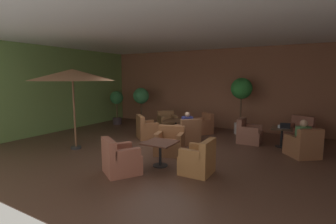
% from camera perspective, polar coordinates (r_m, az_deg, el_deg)
% --- Properties ---
extents(ground_plane, '(10.61, 8.76, 0.02)m').
position_cam_1_polar(ground_plane, '(8.09, -1.57, -8.61)').
color(ground_plane, '#4F3428').
extents(wall_back_brick, '(10.61, 0.08, 3.54)m').
position_cam_1_polar(wall_back_brick, '(11.69, 9.66, 5.26)').
color(wall_back_brick, brown).
rests_on(wall_back_brick, ground_plane).
extents(wall_left_accent, '(0.08, 8.76, 3.54)m').
position_cam_1_polar(wall_left_accent, '(11.44, -24.76, 4.59)').
color(wall_left_accent, '#6E934D').
rests_on(wall_left_accent, ground_plane).
extents(ceiling_slab, '(10.61, 8.76, 0.06)m').
position_cam_1_polar(ceiling_slab, '(7.86, -1.67, 17.31)').
color(ceiling_slab, silver).
rests_on(ceiling_slab, wall_back_brick).
extents(cafe_table_front_left, '(0.67, 0.67, 0.64)m').
position_cam_1_polar(cafe_table_front_left, '(9.07, 24.57, -4.34)').
color(cafe_table_front_left, black).
rests_on(cafe_table_front_left, ground_plane).
extents(armchair_front_left_north, '(1.04, 1.03, 0.92)m').
position_cam_1_polar(armchair_front_left_north, '(10.02, 27.69, -4.28)').
color(armchair_front_left_north, '#985949').
rests_on(armchair_front_left_north, ground_plane).
extents(armchair_front_left_east, '(0.77, 0.73, 0.86)m').
position_cam_1_polar(armchair_front_left_east, '(9.26, 17.93, -4.80)').
color(armchair_front_left_east, '#8F5947').
rests_on(armchair_front_left_east, ground_plane).
extents(armchair_front_left_south, '(1.05, 1.07, 0.87)m').
position_cam_1_polar(armchair_front_left_south, '(8.25, 28.50, -6.92)').
color(armchair_front_left_south, '#945C3B').
rests_on(armchair_front_left_south, ground_plane).
extents(cafe_table_front_right, '(0.87, 0.87, 0.64)m').
position_cam_1_polar(cafe_table_front_right, '(9.81, 1.81, -2.54)').
color(cafe_table_front_right, black).
rests_on(cafe_table_front_right, ground_plane).
extents(armchair_front_right_north, '(1.03, 1.04, 0.83)m').
position_cam_1_polar(armchair_front_right_north, '(10.37, 7.81, -3.17)').
color(armchair_front_right_north, '#955739').
rests_on(armchair_front_right_north, ground_plane).
extents(armchair_front_right_east, '(1.07, 1.06, 0.82)m').
position_cam_1_polar(armchair_front_right_east, '(10.95, -0.22, -2.50)').
color(armchair_front_right_east, '#936740').
rests_on(armchair_front_right_east, ground_plane).
extents(armchair_front_right_south, '(1.08, 1.08, 0.88)m').
position_cam_1_polar(armchair_front_right_south, '(9.50, -4.92, -4.08)').
color(armchair_front_right_south, '#9B613B').
rests_on(armchair_front_right_south, ground_plane).
extents(armchair_front_right_west, '(1.06, 1.05, 0.89)m').
position_cam_1_polar(armchair_front_right_west, '(8.77, 4.52, -5.06)').
color(armchair_front_right_west, '#976040').
rests_on(armchair_front_right_west, ground_plane).
extents(cafe_table_mid_center, '(0.80, 0.80, 0.64)m').
position_cam_1_polar(cafe_table_mid_center, '(6.51, -1.81, -8.00)').
color(cafe_table_mid_center, black).
rests_on(cafe_table_mid_center, ground_plane).
extents(armchair_mid_center_north, '(1.06, 1.07, 0.87)m').
position_cam_1_polar(armchair_mid_center_north, '(6.19, -10.85, -10.72)').
color(armchair_mid_center_north, '#9D5744').
rests_on(armchair_mid_center_north, ground_plane).
extents(armchair_mid_center_east, '(0.71, 0.72, 0.85)m').
position_cam_1_polar(armchair_mid_center_east, '(6.11, 6.92, -10.99)').
color(armchair_mid_center_east, '#A26839').
rests_on(armchair_mid_center_east, ground_plane).
extents(armchair_mid_center_south, '(0.98, 0.92, 0.82)m').
position_cam_1_polar(armchair_mid_center_south, '(7.56, 0.45, -7.27)').
color(armchair_mid_center_south, '#905B38').
rests_on(armchair_mid_center_south, ground_plane).
extents(patio_umbrella_tall_red, '(2.62, 2.62, 2.55)m').
position_cam_1_polar(patio_umbrella_tall_red, '(8.40, -21.01, 7.85)').
color(patio_umbrella_tall_red, '#2D2D2D').
rests_on(patio_umbrella_tall_red, ground_plane).
extents(potted_tree_left_corner, '(0.64, 0.64, 1.64)m').
position_cam_1_polar(potted_tree_left_corner, '(12.43, -11.63, 2.28)').
color(potted_tree_left_corner, '#382B30').
rests_on(potted_tree_left_corner, ground_plane).
extents(potted_tree_mid_left, '(0.84, 0.84, 2.28)m').
position_cam_1_polar(potted_tree_mid_left, '(10.46, 16.40, 3.94)').
color(potted_tree_mid_left, silver).
rests_on(potted_tree_mid_left, ground_plane).
extents(potted_tree_mid_right, '(0.76, 0.76, 1.80)m').
position_cam_1_polar(potted_tree_mid_right, '(12.03, -6.16, 3.18)').
color(potted_tree_mid_right, '#A8614B').
rests_on(potted_tree_mid_right, ground_plane).
extents(patron_blue_shirt, '(0.42, 0.40, 0.69)m').
position_cam_1_polar(patron_blue_shirt, '(8.20, 28.47, -4.17)').
color(patron_blue_shirt, '#4B7F4D').
rests_on(patron_blue_shirt, ground_plane).
extents(patron_by_window, '(0.40, 0.41, 0.67)m').
position_cam_1_polar(patron_by_window, '(8.73, 4.42, -2.46)').
color(patron_by_window, '#373E95').
rests_on(patron_by_window, ground_plane).
extents(iced_drink_cup, '(0.08, 0.08, 0.11)m').
position_cam_1_polar(iced_drink_cup, '(8.97, 24.03, -3.03)').
color(iced_drink_cup, white).
rests_on(iced_drink_cup, cafe_table_front_left).
extents(open_laptop, '(0.36, 0.30, 0.20)m').
position_cam_1_polar(open_laptop, '(8.95, 25.11, -3.14)').
color(open_laptop, '#9EA0A5').
rests_on(open_laptop, cafe_table_front_left).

